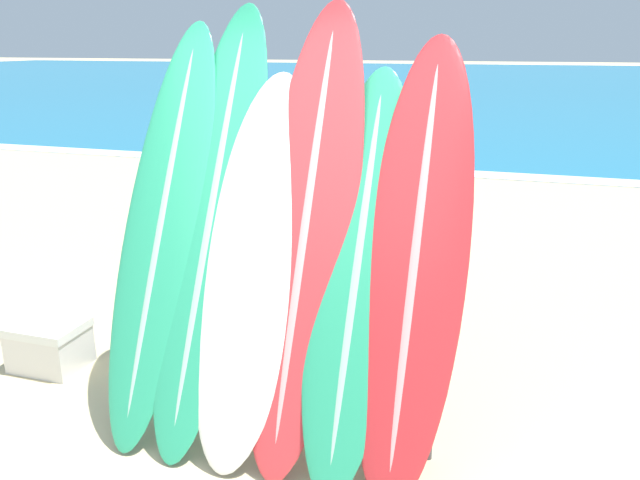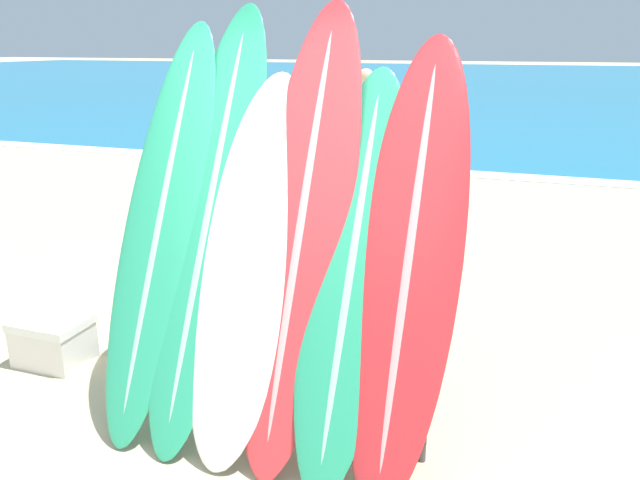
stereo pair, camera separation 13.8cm
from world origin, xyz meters
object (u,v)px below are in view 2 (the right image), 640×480
at_px(person_near_water, 301,129).
at_px(cooler_box, 53,340).
at_px(surfboard_slot_4, 352,271).
at_px(surfboard_slot_2, 250,263).
at_px(surfboard_slot_5, 410,259).
at_px(person_far_left, 339,194).
at_px(person_mid_beach, 365,126).
at_px(surfboard_slot_1, 209,219).
at_px(surfboard_slot_3, 302,228).
at_px(surfboard_rack, 273,355).
at_px(surfboard_slot_0, 162,224).

bearing_deg(person_near_water, cooler_box, 134.77).
bearing_deg(surfboard_slot_4, surfboard_slot_2, -177.96).
relative_size(surfboard_slot_5, person_near_water, 1.40).
bearing_deg(person_far_left, person_mid_beach, 38.94).
bearing_deg(person_mid_beach, surfboard_slot_5, 23.39).
xyz_separation_m(person_mid_beach, person_far_left, (0.86, -3.95, -0.07)).
bearing_deg(surfboard_slot_4, person_far_left, 109.37).
xyz_separation_m(surfboard_slot_1, surfboard_slot_3, (0.57, -0.01, 0.00)).
height_order(surfboard_slot_1, surfboard_slot_5, surfboard_slot_1).
xyz_separation_m(surfboard_slot_2, person_mid_beach, (-1.01, 6.03, -0.02)).
height_order(surfboard_slot_4, person_far_left, surfboard_slot_4).
xyz_separation_m(surfboard_slot_3, person_mid_beach, (-1.28, 5.93, -0.22)).
bearing_deg(person_mid_beach, surfboard_slot_1, 12.79).
bearing_deg(person_mid_beach, surfboard_slot_4, 20.73).
distance_m(person_near_water, person_far_left, 4.60).
xyz_separation_m(surfboard_rack, surfboard_slot_0, (-0.73, 0.10, 0.66)).
bearing_deg(cooler_box, surfboard_slot_4, -4.76).
relative_size(surfboard_slot_5, person_mid_beach, 1.23).
distance_m(surfboard_slot_0, person_near_water, 6.36).
relative_size(surfboard_slot_0, surfboard_slot_4, 1.12).
bearing_deg(person_near_water, surfboard_slot_1, 146.79).
xyz_separation_m(surfboard_rack, surfboard_slot_5, (0.73, 0.08, 0.63)).
height_order(person_mid_beach, person_far_left, person_mid_beach).
relative_size(surfboard_rack, cooler_box, 3.64).
distance_m(surfboard_slot_2, person_near_water, 6.59).
bearing_deg(person_near_water, surfboard_slot_2, 149.02).
bearing_deg(person_far_left, surfboard_slot_5, -126.76).
bearing_deg(surfboard_slot_3, person_far_left, 101.92).
distance_m(surfboard_slot_4, cooler_box, 2.38).
height_order(surfboard_slot_2, person_mid_beach, surfboard_slot_2).
height_order(surfboard_rack, surfboard_slot_0, surfboard_slot_0).
relative_size(surfboard_rack, person_far_left, 1.06).
bearing_deg(surfboard_slot_2, person_mid_beach, 99.54).
distance_m(surfboard_slot_4, person_near_water, 6.78).
distance_m(surfboard_slot_2, surfboard_slot_5, 0.87).
xyz_separation_m(surfboard_slot_3, surfboard_slot_5, (0.60, -0.05, -0.09)).
relative_size(surfboard_slot_3, person_near_water, 1.51).
bearing_deg(surfboard_slot_5, person_far_left, 116.64).
distance_m(surfboard_slot_1, person_far_left, 1.99).
relative_size(surfboard_rack, person_mid_beach, 0.98).
height_order(surfboard_slot_0, surfboard_slot_1, surfboard_slot_1).
bearing_deg(surfboard_rack, surfboard_slot_1, 162.02).
distance_m(surfboard_slot_3, person_far_left, 2.04).
relative_size(surfboard_slot_0, person_mid_beach, 1.27).
distance_m(surfboard_slot_1, person_near_water, 6.40).
xyz_separation_m(surfboard_slot_0, person_mid_beach, (-0.42, 5.95, -0.16)).
bearing_deg(person_far_left, surfboard_slot_1, -157.77).
height_order(person_near_water, person_far_left, person_far_left).
height_order(person_mid_beach, cooler_box, person_mid_beach).
bearing_deg(surfboard_slot_2, surfboard_slot_0, 172.55).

